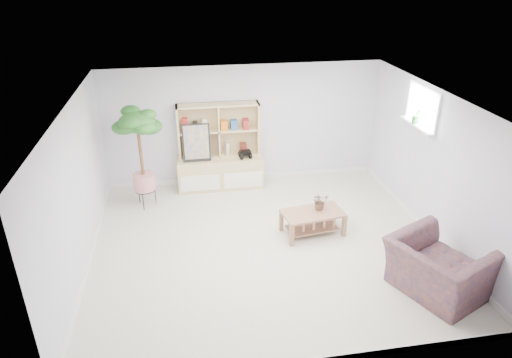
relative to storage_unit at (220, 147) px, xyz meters
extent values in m
cube|color=beige|center=(0.52, -2.24, -0.85)|extent=(5.50, 5.00, 0.01)
cube|color=white|center=(0.52, -2.24, 1.55)|extent=(5.50, 5.00, 0.01)
cube|color=silver|center=(0.52, 0.26, 0.35)|extent=(5.50, 0.01, 2.40)
cube|color=silver|center=(0.52, -4.74, 0.35)|extent=(5.50, 0.01, 2.40)
cube|color=silver|center=(-2.23, -2.24, 0.35)|extent=(0.01, 5.00, 2.40)
cube|color=silver|center=(3.27, -2.24, 0.35)|extent=(0.01, 5.00, 2.40)
cube|color=white|center=(3.19, -1.64, 0.83)|extent=(0.14, 1.00, 0.04)
imported|color=#135E17|center=(1.48, -1.96, -0.30)|extent=(0.29, 0.26, 0.29)
imported|color=navy|center=(2.62, -3.77, -0.41)|extent=(1.45, 1.53, 0.89)
imported|color=#216F21|center=(3.19, -1.56, 0.97)|extent=(0.15, 0.12, 0.25)
camera|label=1|loc=(-0.66, -8.35, 3.33)|focal=32.00mm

